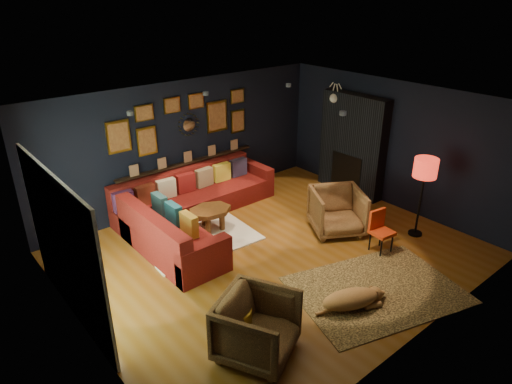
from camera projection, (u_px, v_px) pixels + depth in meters
floor at (273, 254)px, 7.96m from camera, size 6.50×6.50×0.00m
room_walls at (275, 169)px, 7.30m from camera, size 6.50×6.50×6.50m
sectional at (187, 211)px, 8.73m from camera, size 3.41×2.69×0.86m
ledge at (188, 162)px, 9.45m from camera, size 3.20×0.12×0.04m
gallery_wall at (184, 120)px, 9.10m from camera, size 3.15×0.04×1.02m
sunburst_mirror at (189, 125)px, 9.21m from camera, size 0.47×0.16×0.47m
fireplace at (352, 148)px, 9.97m from camera, size 0.31×1.60×2.20m
deer_head at (339, 97)px, 9.92m from camera, size 0.50×0.28×0.45m
sliding_door at (64, 248)px, 6.05m from camera, size 0.06×2.80×2.20m
ceiling_spots at (243, 100)px, 7.46m from camera, size 3.30×2.50×0.06m
shag_rug at (197, 238)px, 8.41m from camera, size 2.14×1.62×0.03m
leopard_rug at (376, 290)px, 7.00m from camera, size 2.88×2.40×0.01m
coffee_table at (210, 213)px, 8.57m from camera, size 0.93×0.75×0.42m
pouf at (177, 245)px, 7.86m from camera, size 0.49×0.49×0.32m
armchair_left at (257, 324)px, 5.62m from camera, size 1.18×1.15×0.92m
armchair_right at (337, 209)px, 8.49m from camera, size 1.21×1.19×0.93m
gold_stool at (236, 325)px, 5.91m from camera, size 0.41×0.41×0.51m
orange_chair at (380, 228)px, 7.90m from camera, size 0.39×0.39×0.75m
floor_lamp at (425, 172)px, 8.05m from camera, size 0.42×0.42×1.52m
dog at (351, 296)px, 6.55m from camera, size 1.31×0.98×0.37m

